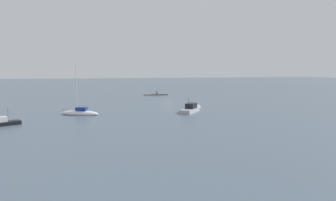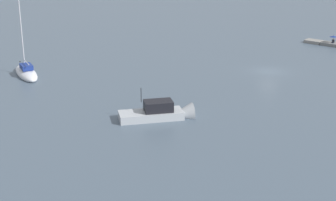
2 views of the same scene
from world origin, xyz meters
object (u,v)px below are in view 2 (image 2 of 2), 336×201
(person_seated_dark_left, at_px, (333,41))
(motorboat_grey_near, at_px, (163,114))
(umbrella_open_navy, at_px, (334,36))
(sailboat_white_far, at_px, (26,73))

(person_seated_dark_left, distance_m, motorboat_grey_near, 44.64)
(motorboat_grey_near, bearing_deg, person_seated_dark_left, 127.88)
(umbrella_open_navy, distance_m, motorboat_grey_near, 44.67)
(sailboat_white_far, height_order, motorboat_grey_near, sailboat_white_far)
(person_seated_dark_left, bearing_deg, umbrella_open_navy, -65.34)
(umbrella_open_navy, height_order, sailboat_white_far, sailboat_white_far)
(person_seated_dark_left, height_order, sailboat_white_far, sailboat_white_far)
(sailboat_white_far, xyz_separation_m, motorboat_grey_near, (-24.78, 0.59, 0.07))
(sailboat_white_far, bearing_deg, person_seated_dark_left, -5.93)
(person_seated_dark_left, bearing_deg, motorboat_grey_near, 78.65)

